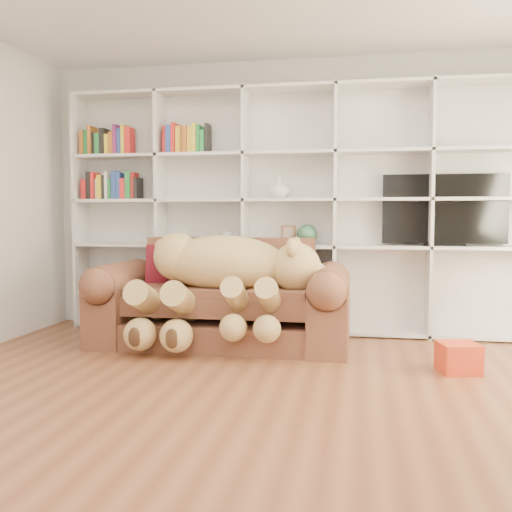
% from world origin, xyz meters
% --- Properties ---
extents(floor, '(5.00, 5.00, 0.00)m').
position_xyz_m(floor, '(0.00, 0.00, 0.00)').
color(floor, brown).
rests_on(floor, ground).
extents(wall_back, '(5.00, 0.02, 2.70)m').
position_xyz_m(wall_back, '(0.00, 2.50, 1.35)').
color(wall_back, silver).
rests_on(wall_back, floor).
extents(bookshelf, '(4.43, 0.35, 2.40)m').
position_xyz_m(bookshelf, '(-0.24, 2.36, 1.31)').
color(bookshelf, silver).
rests_on(bookshelf, floor).
extents(sofa, '(2.23, 0.96, 0.94)m').
position_xyz_m(sofa, '(-0.53, 1.67, 0.35)').
color(sofa, brown).
rests_on(sofa, floor).
extents(teddy_bear, '(1.62, 0.90, 0.94)m').
position_xyz_m(teddy_bear, '(-0.48, 1.48, 0.65)').
color(teddy_bear, tan).
rests_on(teddy_bear, sofa).
extents(throw_pillow, '(0.43, 0.29, 0.41)m').
position_xyz_m(throw_pillow, '(-1.09, 1.83, 0.67)').
color(throw_pillow, maroon).
rests_on(throw_pillow, sofa).
extents(gift_box, '(0.32, 0.31, 0.22)m').
position_xyz_m(gift_box, '(1.39, 1.06, 0.11)').
color(gift_box, red).
rests_on(gift_box, floor).
extents(tv, '(1.13, 0.18, 0.67)m').
position_xyz_m(tv, '(1.45, 2.35, 1.20)').
color(tv, black).
rests_on(tv, bookshelf).
extents(picture_frame, '(0.14, 0.04, 0.18)m').
position_xyz_m(picture_frame, '(-0.01, 2.30, 0.96)').
color(picture_frame, brown).
rests_on(picture_frame, bookshelf).
extents(green_vase, '(0.20, 0.20, 0.20)m').
position_xyz_m(green_vase, '(0.17, 2.30, 0.96)').
color(green_vase, '#305E3E').
rests_on(green_vase, bookshelf).
extents(figurine_tall, '(0.08, 0.08, 0.14)m').
position_xyz_m(figurine_tall, '(-1.08, 2.30, 0.93)').
color(figurine_tall, beige).
rests_on(figurine_tall, bookshelf).
extents(figurine_short, '(0.08, 0.08, 0.12)m').
position_xyz_m(figurine_short, '(-0.75, 2.30, 0.93)').
color(figurine_short, beige).
rests_on(figurine_short, bookshelf).
extents(snow_globe, '(0.13, 0.13, 0.13)m').
position_xyz_m(snow_globe, '(-0.63, 2.30, 0.93)').
color(snow_globe, silver).
rests_on(snow_globe, bookshelf).
extents(shelf_vase, '(0.26, 0.26, 0.21)m').
position_xyz_m(shelf_vase, '(-0.11, 2.30, 1.42)').
color(shelf_vase, beige).
rests_on(shelf_vase, bookshelf).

